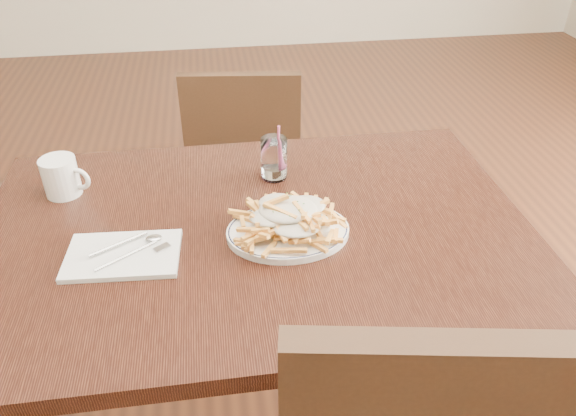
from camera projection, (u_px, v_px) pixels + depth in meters
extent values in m
cube|color=black|center=(257.00, 234.00, 1.24)|extent=(1.20, 0.80, 0.04)
cylinder|color=black|center=(65.00, 281.00, 1.67)|extent=(0.05, 0.05, 0.71)
cylinder|color=black|center=(420.00, 248.00, 1.80)|extent=(0.05, 0.05, 0.71)
cube|color=black|center=(247.00, 168.00, 2.14)|extent=(0.43, 0.43, 0.04)
cube|color=black|center=(242.00, 135.00, 1.86)|extent=(0.39, 0.08, 0.42)
cylinder|color=black|center=(289.00, 190.00, 2.39)|extent=(0.03, 0.03, 0.38)
cylinder|color=black|center=(211.00, 191.00, 2.39)|extent=(0.03, 0.03, 0.38)
cylinder|color=black|center=(291.00, 237.00, 2.12)|extent=(0.03, 0.03, 0.38)
cylinder|color=black|center=(204.00, 239.00, 2.11)|extent=(0.03, 0.03, 0.38)
torus|color=black|center=(288.00, 230.00, 1.19)|extent=(0.29, 0.29, 0.01)
ellipsoid|color=beige|center=(288.00, 208.00, 1.16)|extent=(0.21, 0.19, 0.03)
cube|color=silver|center=(123.00, 255.00, 1.14)|extent=(0.24, 0.16, 0.01)
cylinder|color=white|center=(274.00, 158.00, 1.37)|extent=(0.06, 0.06, 0.10)
cylinder|color=white|center=(274.00, 171.00, 1.39)|extent=(0.06, 0.06, 0.03)
cylinder|color=#E05589|center=(278.00, 149.00, 1.37)|extent=(0.01, 0.04, 0.14)
cylinder|color=white|center=(61.00, 177.00, 1.31)|extent=(0.08, 0.08, 0.09)
torus|color=white|center=(79.00, 179.00, 1.30)|extent=(0.06, 0.03, 0.06)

